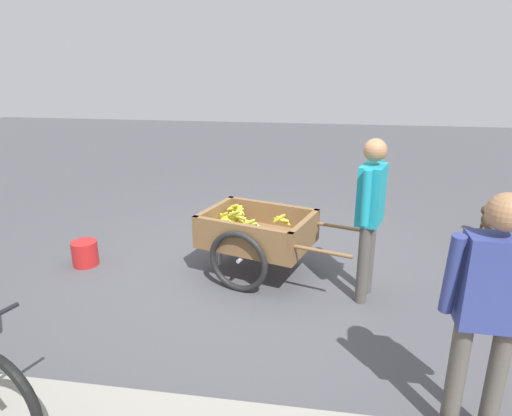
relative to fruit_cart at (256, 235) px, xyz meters
The scene contains 6 objects.
ground_plane 0.44m from the fruit_cart, 76.94° to the left, with size 24.00×24.00×0.00m, color #47474C.
fruit_cart is the anchor object (origin of this frame).
vendor_person 1.26m from the fruit_cart, 162.67° to the left, with size 0.29×0.54×1.55m.
dog 3.08m from the fruit_cart, 153.97° to the right, with size 0.25×0.67×0.40m.
plastic_bucket 1.96m from the fruit_cart, ahead, with size 0.28×0.28×0.28m, color #B21E1E.
bystander_person 2.60m from the fruit_cart, 129.49° to the left, with size 0.52×0.21×1.56m.
Camera 1 is at (-0.68, 4.32, 2.21)m, focal length 31.46 mm.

